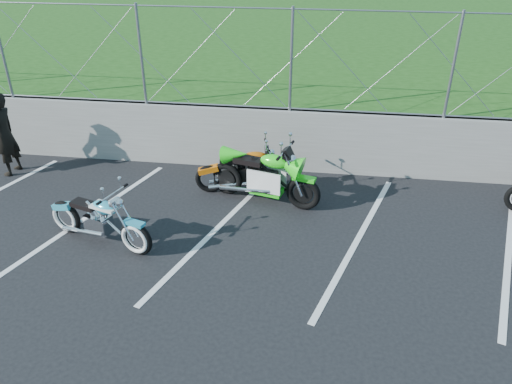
# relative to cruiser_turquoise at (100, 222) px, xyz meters

# --- Properties ---
(ground) EXTENTS (90.00, 90.00, 0.00)m
(ground) POSITION_rel_cruiser_turquoise_xyz_m (1.77, -0.29, -0.41)
(ground) COLOR black
(ground) RESTS_ON ground
(retaining_wall) EXTENTS (30.00, 0.22, 1.30)m
(retaining_wall) POSITION_rel_cruiser_turquoise_xyz_m (1.77, 3.21, 0.24)
(retaining_wall) COLOR slate
(retaining_wall) RESTS_ON ground
(grass_field) EXTENTS (30.00, 20.00, 1.30)m
(grass_field) POSITION_rel_cruiser_turquoise_xyz_m (1.77, 13.21, 0.24)
(grass_field) COLOR #1B4612
(grass_field) RESTS_ON ground
(chain_link_fence) EXTENTS (28.00, 0.03, 2.00)m
(chain_link_fence) POSITION_rel_cruiser_turquoise_xyz_m (1.77, 3.21, 1.89)
(chain_link_fence) COLOR gray
(chain_link_fence) RESTS_ON retaining_wall
(parking_lines) EXTENTS (18.29, 4.31, 0.01)m
(parking_lines) POSITION_rel_cruiser_turquoise_xyz_m (2.97, 0.71, -0.41)
(parking_lines) COLOR silver
(parking_lines) RESTS_ON ground
(cruiser_turquoise) EXTENTS (1.99, 0.79, 1.02)m
(cruiser_turquoise) POSITION_rel_cruiser_turquoise_xyz_m (0.00, 0.00, 0.00)
(cruiser_turquoise) COLOR black
(cruiser_turquoise) RESTS_ON ground
(naked_orange) EXTENTS (1.95, 0.66, 0.98)m
(naked_orange) POSITION_rel_cruiser_turquoise_xyz_m (2.08, 2.07, 0.01)
(naked_orange) COLOR black
(naked_orange) RESTS_ON ground
(sportbike_green) EXTENTS (2.15, 0.81, 1.14)m
(sportbike_green) POSITION_rel_cruiser_turquoise_xyz_m (2.48, 1.74, 0.08)
(sportbike_green) COLOR black
(sportbike_green) RESTS_ON ground
(person_standing) EXTENTS (0.45, 0.65, 1.72)m
(person_standing) POSITION_rel_cruiser_turquoise_xyz_m (-2.93, 2.20, 0.45)
(person_standing) COLOR black
(person_standing) RESTS_ON ground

